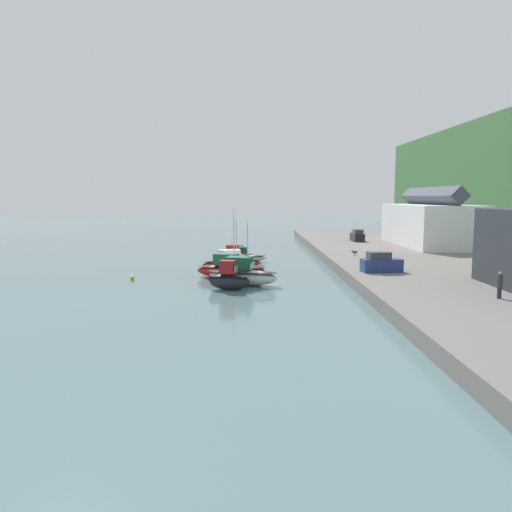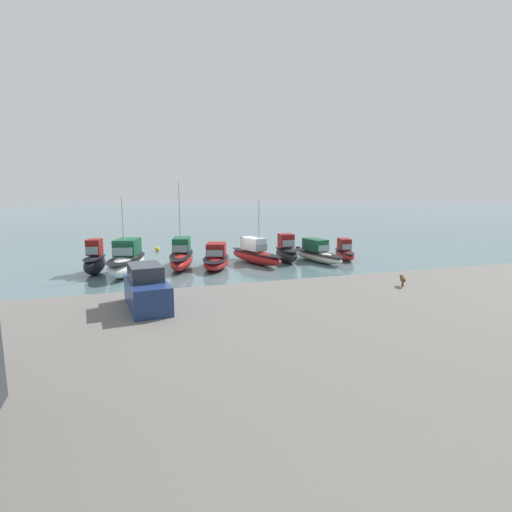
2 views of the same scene
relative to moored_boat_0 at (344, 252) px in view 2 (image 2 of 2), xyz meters
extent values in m
plane|color=slate|center=(11.06, -0.26, -0.75)|extent=(320.00, 320.00, 0.00)
cube|color=slate|center=(11.06, 25.10, -0.12)|extent=(114.13, 25.87, 1.25)
ellipsoid|color=red|center=(0.01, 0.06, -0.26)|extent=(2.51, 4.93, 0.98)
ellipsoid|color=black|center=(0.01, 0.06, 0.08)|extent=(2.59, 5.04, 0.12)
cube|color=maroon|center=(-0.04, -0.17, 0.80)|extent=(1.44, 1.86, 1.14)
cube|color=#8CA5B2|center=(0.19, 0.78, 0.63)|extent=(0.96, 0.33, 0.57)
cube|color=black|center=(-0.52, -2.12, -0.07)|extent=(0.42, 0.36, 0.56)
ellipsoid|color=white|center=(3.28, 0.28, -0.22)|extent=(3.01, 7.78, 1.05)
ellipsoid|color=black|center=(3.28, 0.28, 0.15)|extent=(3.11, 7.94, 0.12)
cube|color=#195638|center=(3.34, -0.10, 0.89)|extent=(1.81, 2.84, 1.16)
cube|color=#8CA5B2|center=(3.12, 1.36, 0.71)|extent=(1.29, 0.29, 0.58)
cube|color=black|center=(3.81, -3.29, -0.01)|extent=(0.40, 0.33, 0.56)
ellipsoid|color=black|center=(6.35, -0.36, 0.00)|extent=(2.23, 4.57, 1.50)
ellipsoid|color=black|center=(6.35, -0.36, 0.52)|extent=(2.31, 4.66, 0.12)
cube|color=maroon|center=(6.33, -0.58, 1.39)|extent=(1.49, 1.67, 1.27)
cube|color=#8CA5B2|center=(6.42, 0.33, 1.20)|extent=(1.21, 0.22, 0.64)
cube|color=black|center=(6.14, -2.44, 0.30)|extent=(0.39, 0.32, 0.56)
ellipsoid|color=red|center=(9.56, -0.51, -0.11)|extent=(3.89, 7.89, 1.28)
ellipsoid|color=black|center=(9.56, -0.51, 0.34)|extent=(4.00, 8.06, 0.12)
cube|color=silver|center=(9.67, -0.88, 1.14)|extent=(2.00, 2.96, 1.22)
cube|color=#8CA5B2|center=(9.22, 0.56, 0.96)|extent=(1.10, 0.43, 0.61)
cylinder|color=silver|center=(9.38, 0.05, 3.03)|extent=(0.10, 0.10, 4.99)
ellipsoid|color=red|center=(13.71, 0.58, -0.20)|extent=(4.05, 6.54, 1.10)
ellipsoid|color=black|center=(13.71, 0.58, 0.19)|extent=(4.18, 6.69, 0.12)
cube|color=maroon|center=(13.61, 0.29, 0.94)|extent=(2.25, 2.57, 1.17)
cube|color=#8CA5B2|center=(14.01, 1.45, 0.76)|extent=(1.43, 0.57, 0.59)
cube|color=black|center=(12.77, -2.19, 0.02)|extent=(0.43, 0.38, 0.56)
ellipsoid|color=red|center=(16.70, -0.55, -0.01)|extent=(3.64, 7.88, 1.48)
ellipsoid|color=black|center=(16.70, -0.55, 0.51)|extent=(3.75, 8.04, 0.12)
cube|color=#195638|center=(16.61, -0.92, 1.37)|extent=(2.02, 2.93, 1.27)
cube|color=#8CA5B2|center=(16.95, 0.53, 1.18)|extent=(1.28, 0.40, 0.64)
cylinder|color=silver|center=(16.83, 0.01, 3.87)|extent=(0.10, 0.10, 6.28)
ellipsoid|color=silver|center=(21.51, 1.04, 0.09)|extent=(4.31, 7.74, 1.67)
ellipsoid|color=black|center=(21.51, 1.04, 0.67)|extent=(4.44, 7.91, 0.12)
cube|color=#195638|center=(21.41, 0.69, 1.58)|extent=(2.43, 2.97, 1.32)
cube|color=#8CA5B2|center=(21.80, 2.07, 1.38)|extent=(1.58, 0.54, 0.66)
cylinder|color=silver|center=(21.66, 1.57, 3.36)|extent=(0.10, 0.10, 4.88)
ellipsoid|color=black|center=(24.13, -0.18, 0.07)|extent=(2.28, 4.36, 1.64)
ellipsoid|color=black|center=(24.13, -0.18, 0.64)|extent=(2.36, 4.45, 0.12)
cube|color=maroon|center=(24.09, -0.39, 1.54)|extent=(1.37, 1.65, 1.31)
cube|color=#8CA5B2|center=(24.27, 0.47, 1.34)|extent=(0.99, 0.30, 0.65)
cube|color=black|center=(23.73, -2.11, 0.40)|extent=(0.41, 0.35, 0.56)
cube|color=navy|center=(20.57, 15.83, 1.20)|extent=(2.20, 4.36, 1.40)
cube|color=#333842|center=(20.60, 15.52, 2.28)|extent=(1.75, 2.45, 0.76)
cylinder|color=brown|center=(5.44, 16.11, 0.64)|extent=(0.12, 0.12, 0.28)
ellipsoid|color=brown|center=(5.44, 16.11, 0.96)|extent=(0.60, 0.85, 0.36)
sphere|color=brown|center=(5.29, 15.78, 1.07)|extent=(0.22, 0.22, 0.22)
sphere|color=yellow|center=(18.08, -11.29, -0.49)|extent=(0.52, 0.52, 0.52)
camera|label=1|loc=(72.99, 2.02, 8.46)|focal=35.00mm
camera|label=2|loc=(21.39, 35.99, 6.38)|focal=28.00mm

